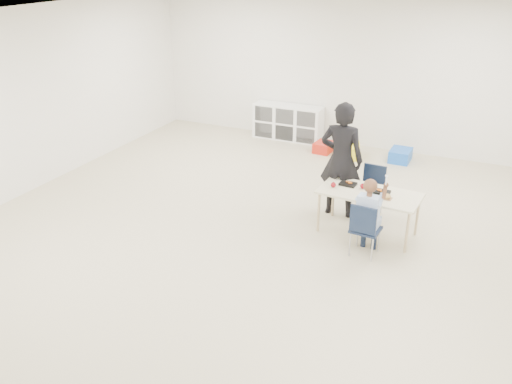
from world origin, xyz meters
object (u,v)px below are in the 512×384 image
at_px(chair_near, 366,228).
at_px(child, 367,213).
at_px(table, 368,213).
at_px(adult, 341,160).
at_px(cubby_shelf, 288,122).

bearing_deg(chair_near, child, 0.00).
height_order(table, adult, adult).
bearing_deg(table, cubby_shelf, 130.92).
distance_m(chair_near, child, 0.21).
relative_size(table, adult, 0.82).
xyz_separation_m(table, chair_near, (0.11, -0.56, 0.06)).
distance_m(table, adult, 0.85).
xyz_separation_m(cubby_shelf, adult, (1.92, -2.86, 0.49)).
bearing_deg(adult, child, 121.34).
xyz_separation_m(table, cubby_shelf, (-2.45, 3.28, 0.04)).
height_order(chair_near, cubby_shelf, chair_near).
xyz_separation_m(table, child, (0.11, -0.56, 0.27)).
height_order(table, child, child).
distance_m(cubby_shelf, adult, 3.48).
distance_m(chair_near, adult, 1.26).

